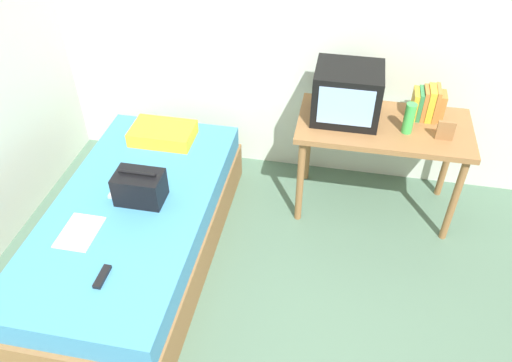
# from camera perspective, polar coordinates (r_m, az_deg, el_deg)

# --- Properties ---
(wall_back) EXTENTS (5.20, 0.10, 2.60)m
(wall_back) POSITION_cam_1_polar(r_m,az_deg,el_deg) (3.71, 7.07, 18.19)
(wall_back) COLOR silver
(wall_back) RESTS_ON ground
(bed) EXTENTS (1.00, 2.00, 0.47)m
(bed) POSITION_cam_1_polar(r_m,az_deg,el_deg) (3.50, -13.22, -5.37)
(bed) COLOR olive
(bed) RESTS_ON ground
(desk) EXTENTS (1.16, 0.60, 0.74)m
(desk) POSITION_cam_1_polar(r_m,az_deg,el_deg) (3.63, 13.86, 4.96)
(desk) COLOR olive
(desk) RESTS_ON ground
(tv) EXTENTS (0.44, 0.39, 0.36)m
(tv) POSITION_cam_1_polar(r_m,az_deg,el_deg) (3.50, 10.08, 9.54)
(tv) COLOR black
(tv) RESTS_ON desk
(water_bottle) EXTENTS (0.07, 0.07, 0.21)m
(water_bottle) POSITION_cam_1_polar(r_m,az_deg,el_deg) (3.47, 16.62, 6.68)
(water_bottle) COLOR green
(water_bottle) RESTS_ON desk
(book_row) EXTENTS (0.21, 0.17, 0.23)m
(book_row) POSITION_cam_1_polar(r_m,az_deg,el_deg) (3.66, 18.55, 8.12)
(book_row) COLOR gold
(book_row) RESTS_ON desk
(picture_frame) EXTENTS (0.11, 0.02, 0.13)m
(picture_frame) POSITION_cam_1_polar(r_m,az_deg,el_deg) (3.50, 20.29, 5.27)
(picture_frame) COLOR olive
(picture_frame) RESTS_ON desk
(pillow) EXTENTS (0.45, 0.30, 0.10)m
(pillow) POSITION_cam_1_polar(r_m,az_deg,el_deg) (3.83, -10.30, 5.22)
(pillow) COLOR yellow
(pillow) RESTS_ON bed
(handbag) EXTENTS (0.30, 0.20, 0.22)m
(handbag) POSITION_cam_1_polar(r_m,az_deg,el_deg) (3.29, -12.77, -0.68)
(handbag) COLOR black
(handbag) RESTS_ON bed
(magazine) EXTENTS (0.21, 0.29, 0.01)m
(magazine) POSITION_cam_1_polar(r_m,az_deg,el_deg) (3.23, -18.99, -5.38)
(magazine) COLOR white
(magazine) RESTS_ON bed
(remote_dark) EXTENTS (0.04, 0.16, 0.02)m
(remote_dark) POSITION_cam_1_polar(r_m,az_deg,el_deg) (2.95, -16.69, -10.12)
(remote_dark) COLOR black
(remote_dark) RESTS_ON bed
(remote_silver) EXTENTS (0.04, 0.14, 0.02)m
(remote_silver) POSITION_cam_1_polar(r_m,az_deg,el_deg) (3.45, -15.33, -1.02)
(remote_silver) COLOR #B7B7BC
(remote_silver) RESTS_ON bed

